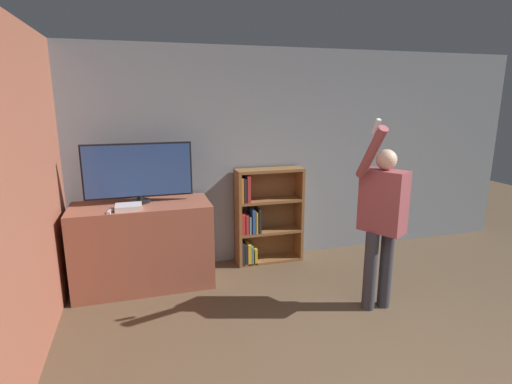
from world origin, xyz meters
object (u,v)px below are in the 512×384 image
object	(u,v)px
bookshelf	(262,218)
television	(138,172)
person	(382,215)
game_console	(129,207)

from	to	relation	value
bookshelf	television	bearing A→B (deg)	-172.46
bookshelf	person	bearing A→B (deg)	-62.51
television	person	distance (m)	2.61
television	game_console	bearing A→B (deg)	-114.29
game_console	bookshelf	bearing A→B (deg)	16.14
television	bookshelf	distance (m)	1.66
television	person	world-z (taller)	person
game_console	person	xyz separation A→B (m)	(2.37, -1.01, -0.00)
television	game_console	distance (m)	0.43
game_console	person	world-z (taller)	person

